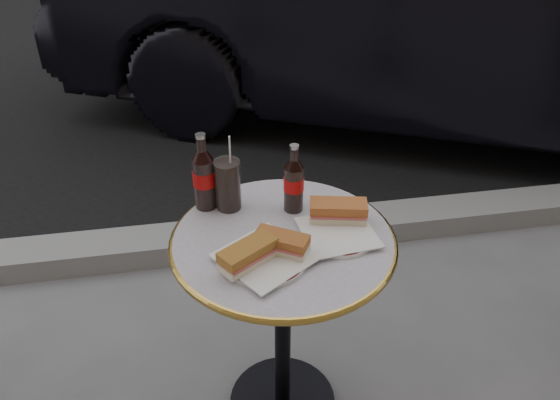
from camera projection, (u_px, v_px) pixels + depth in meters
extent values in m
cube|color=black|center=(203.00, 16.00, 5.99)|extent=(40.00, 8.00, 0.00)
cube|color=gray|center=(250.00, 237.00, 2.60)|extent=(40.00, 0.20, 0.12)
cylinder|color=silver|center=(265.00, 259.00, 1.40)|extent=(0.29, 0.29, 0.01)
cylinder|color=white|center=(338.00, 234.00, 1.49)|extent=(0.21, 0.21, 0.01)
cube|color=#9F6628|center=(248.00, 255.00, 1.36)|extent=(0.17, 0.14, 0.05)
cube|color=#A25929|center=(282.00, 244.00, 1.40)|extent=(0.15, 0.13, 0.05)
cube|color=#B6612E|center=(338.00, 212.00, 1.52)|extent=(0.17, 0.11, 0.05)
cylinder|color=black|center=(228.00, 185.00, 1.56)|extent=(0.10, 0.10, 0.16)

